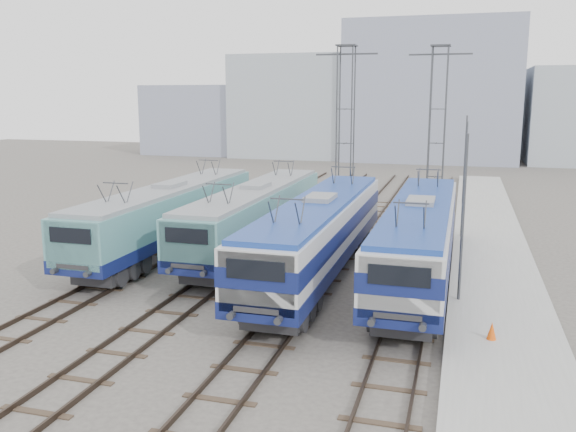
{
  "coord_description": "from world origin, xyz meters",
  "views": [
    {
      "loc": [
        8.49,
        -22.65,
        8.4
      ],
      "look_at": [
        -0.06,
        7.0,
        2.34
      ],
      "focal_mm": 38.0,
      "sensor_mm": 36.0,
      "label": 1
    }
  ],
  "objects_px": {
    "catenary_tower_west": "(345,121)",
    "locomotive_center_left": "(255,213)",
    "safety_cone": "(492,331)",
    "mast_rear": "(465,161)",
    "catenary_tower_east": "(437,121)",
    "locomotive_center_right": "(319,230)",
    "mast_front": "(463,222)",
    "mast_mid": "(464,182)",
    "locomotive_far_left": "(169,212)",
    "locomotive_far_right": "(419,234)"
  },
  "relations": [
    {
      "from": "locomotive_far_right",
      "to": "safety_cone",
      "type": "bearing_deg",
      "value": -66.34
    },
    {
      "from": "locomotive_center_left",
      "to": "locomotive_far_right",
      "type": "distance_m",
      "value": 9.59
    },
    {
      "from": "safety_cone",
      "to": "mast_mid",
      "type": "bearing_deg",
      "value": 94.03
    },
    {
      "from": "locomotive_far_right",
      "to": "mast_mid",
      "type": "height_order",
      "value": "mast_mid"
    },
    {
      "from": "mast_rear",
      "to": "safety_cone",
      "type": "relative_size",
      "value": 11.57
    },
    {
      "from": "locomotive_center_right",
      "to": "catenary_tower_east",
      "type": "height_order",
      "value": "catenary_tower_east"
    },
    {
      "from": "locomotive_far_left",
      "to": "mast_mid",
      "type": "relative_size",
      "value": 2.53
    },
    {
      "from": "mast_rear",
      "to": "safety_cone",
      "type": "distance_m",
      "value": 28.18
    },
    {
      "from": "locomotive_center_right",
      "to": "catenary_tower_west",
      "type": "height_order",
      "value": "catenary_tower_west"
    },
    {
      "from": "locomotive_center_right",
      "to": "locomotive_far_left",
      "type": "bearing_deg",
      "value": 163.75
    },
    {
      "from": "locomotive_far_right",
      "to": "safety_cone",
      "type": "distance_m",
      "value": 7.61
    },
    {
      "from": "locomotive_center_left",
      "to": "locomotive_far_left",
      "type": "bearing_deg",
      "value": -163.81
    },
    {
      "from": "mast_front",
      "to": "mast_mid",
      "type": "height_order",
      "value": "same"
    },
    {
      "from": "mast_front",
      "to": "locomotive_center_left",
      "type": "bearing_deg",
      "value": 150.72
    },
    {
      "from": "mast_rear",
      "to": "safety_cone",
      "type": "bearing_deg",
      "value": -87.7
    },
    {
      "from": "locomotive_center_left",
      "to": "mast_rear",
      "type": "xyz_separation_m",
      "value": [
        10.85,
        17.92,
        1.32
      ]
    },
    {
      "from": "locomotive_far_right",
      "to": "catenary_tower_east",
      "type": "xyz_separation_m",
      "value": [
        -0.25,
        19.21,
        4.34
      ]
    },
    {
      "from": "locomotive_center_left",
      "to": "mast_mid",
      "type": "height_order",
      "value": "mast_mid"
    },
    {
      "from": "locomotive_far_left",
      "to": "mast_front",
      "type": "distance_m",
      "value": 16.13
    },
    {
      "from": "catenary_tower_west",
      "to": "safety_cone",
      "type": "height_order",
      "value": "catenary_tower_west"
    },
    {
      "from": "locomotive_far_right",
      "to": "mast_rear",
      "type": "distance_m",
      "value": 21.33
    },
    {
      "from": "locomotive_far_right",
      "to": "mast_mid",
      "type": "distance_m",
      "value": 9.47
    },
    {
      "from": "catenary_tower_west",
      "to": "catenary_tower_east",
      "type": "xyz_separation_m",
      "value": [
        6.5,
        2.0,
        0.0
      ]
    },
    {
      "from": "locomotive_far_right",
      "to": "catenary_tower_east",
      "type": "height_order",
      "value": "catenary_tower_east"
    },
    {
      "from": "locomotive_center_left",
      "to": "mast_front",
      "type": "bearing_deg",
      "value": -29.28
    },
    {
      "from": "locomotive_far_left",
      "to": "locomotive_center_right",
      "type": "height_order",
      "value": "locomotive_center_right"
    },
    {
      "from": "mast_mid",
      "to": "catenary_tower_west",
      "type": "bearing_deg",
      "value": 137.07
    },
    {
      "from": "mast_front",
      "to": "mast_mid",
      "type": "bearing_deg",
      "value": 90.0
    },
    {
      "from": "safety_cone",
      "to": "mast_rear",
      "type": "bearing_deg",
      "value": 92.3
    },
    {
      "from": "mast_front",
      "to": "locomotive_far_left",
      "type": "bearing_deg",
      "value": 162.71
    },
    {
      "from": "locomotive_far_left",
      "to": "catenary_tower_west",
      "type": "bearing_deg",
      "value": 66.09
    },
    {
      "from": "locomotive_far_left",
      "to": "locomotive_center_right",
      "type": "relative_size",
      "value": 0.97
    },
    {
      "from": "catenary_tower_east",
      "to": "mast_mid",
      "type": "distance_m",
      "value": 10.69
    },
    {
      "from": "locomotive_far_left",
      "to": "mast_front",
      "type": "xyz_separation_m",
      "value": [
        15.35,
        -4.78,
        1.29
      ]
    },
    {
      "from": "catenary_tower_east",
      "to": "safety_cone",
      "type": "height_order",
      "value": "catenary_tower_east"
    },
    {
      "from": "mast_mid",
      "to": "safety_cone",
      "type": "bearing_deg",
      "value": -85.97
    },
    {
      "from": "locomotive_far_right",
      "to": "locomotive_far_left",
      "type": "bearing_deg",
      "value": 171.61
    },
    {
      "from": "locomotive_center_right",
      "to": "catenary_tower_west",
      "type": "relative_size",
      "value": 1.52
    },
    {
      "from": "catenary_tower_west",
      "to": "locomotive_center_left",
      "type": "bearing_deg",
      "value": -99.18
    },
    {
      "from": "mast_rear",
      "to": "catenary_tower_east",
      "type": "bearing_deg",
      "value": -136.4
    },
    {
      "from": "locomotive_far_left",
      "to": "safety_cone",
      "type": "bearing_deg",
      "value": -28.06
    },
    {
      "from": "catenary_tower_east",
      "to": "mast_front",
      "type": "distance_m",
      "value": 22.32
    },
    {
      "from": "catenary_tower_west",
      "to": "safety_cone",
      "type": "bearing_deg",
      "value": -67.94
    },
    {
      "from": "locomotive_center_left",
      "to": "catenary_tower_west",
      "type": "bearing_deg",
      "value": 80.82
    },
    {
      "from": "locomotive_far_left",
      "to": "catenary_tower_west",
      "type": "relative_size",
      "value": 1.48
    },
    {
      "from": "locomotive_center_right",
      "to": "mast_front",
      "type": "distance_m",
      "value": 6.81
    },
    {
      "from": "locomotive_far_right",
      "to": "mast_mid",
      "type": "bearing_deg",
      "value": 78.65
    },
    {
      "from": "catenary_tower_west",
      "to": "mast_front",
      "type": "distance_m",
      "value": 22.0
    },
    {
      "from": "catenary_tower_east",
      "to": "mast_rear",
      "type": "xyz_separation_m",
      "value": [
        2.1,
        2.0,
        -3.14
      ]
    },
    {
      "from": "locomotive_far_left",
      "to": "locomotive_center_left",
      "type": "relative_size",
      "value": 1.01
    }
  ]
}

